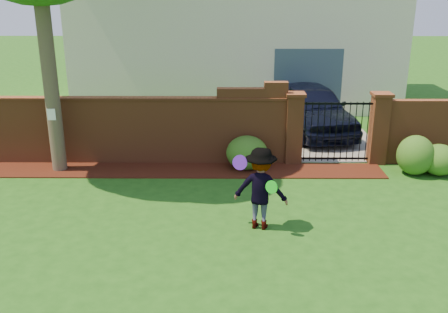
{
  "coord_description": "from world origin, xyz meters",
  "views": [
    {
      "loc": [
        0.67,
        -8.55,
        4.44
      ],
      "look_at": [
        0.6,
        1.4,
        1.05
      ],
      "focal_mm": 40.13,
      "sensor_mm": 36.0,
      "label": 1
    }
  ],
  "objects_px": {
    "car": "(315,110)",
    "frisbee_purple": "(240,163)",
    "man": "(260,189)",
    "frisbee_green": "(272,187)"
  },
  "relations": [
    {
      "from": "man",
      "to": "frisbee_purple",
      "type": "bearing_deg",
      "value": 7.36
    },
    {
      "from": "frisbee_green",
      "to": "man",
      "type": "bearing_deg",
      "value": 119.7
    },
    {
      "from": "man",
      "to": "frisbee_purple",
      "type": "xyz_separation_m",
      "value": [
        -0.39,
        0.05,
        0.51
      ]
    },
    {
      "from": "frisbee_purple",
      "to": "frisbee_green",
      "type": "xyz_separation_m",
      "value": [
        0.57,
        -0.37,
        -0.34
      ]
    },
    {
      "from": "frisbee_purple",
      "to": "man",
      "type": "bearing_deg",
      "value": -7.65
    },
    {
      "from": "man",
      "to": "frisbee_green",
      "type": "xyz_separation_m",
      "value": [
        0.18,
        -0.32,
        0.17
      ]
    },
    {
      "from": "car",
      "to": "frisbee_green",
      "type": "height_order",
      "value": "car"
    },
    {
      "from": "car",
      "to": "frisbee_purple",
      "type": "xyz_separation_m",
      "value": [
        -2.5,
        -6.48,
        0.54
      ]
    },
    {
      "from": "car",
      "to": "frisbee_green",
      "type": "bearing_deg",
      "value": -116.47
    },
    {
      "from": "car",
      "to": "man",
      "type": "xyz_separation_m",
      "value": [
        -2.12,
        -6.53,
        0.03
      ]
    }
  ]
}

